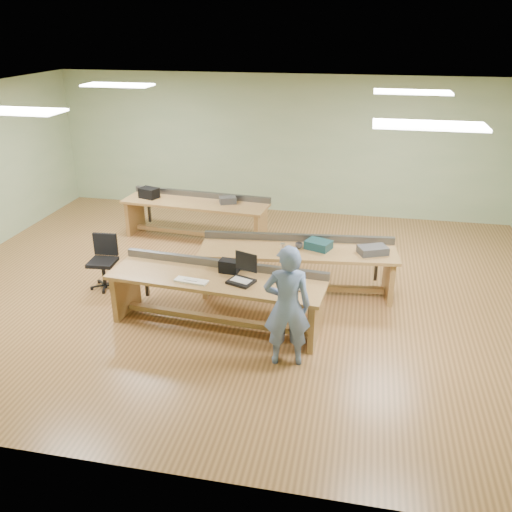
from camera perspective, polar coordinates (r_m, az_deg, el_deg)
name	(u,v)px	position (r m, az deg, el deg)	size (l,w,h in m)	color
floor	(239,287)	(8.88, -1.76, -3.32)	(10.00, 10.00, 0.00)	#9A693A
ceiling	(237,98)	(7.98, -2.03, 16.26)	(10.00, 10.00, 0.00)	silver
wall_back	(280,145)	(12.10, 2.55, 11.58)	(10.00, 0.04, 3.00)	#A2B589
wall_front	(132,338)	(4.84, -12.92, -8.45)	(10.00, 0.04, 3.00)	#A2B589
fluor_panels	(237,100)	(7.98, -2.03, 16.05)	(6.20, 3.50, 0.03)	white
workbench_front	(217,289)	(7.61, -4.14, -3.48)	(3.11, 1.07, 0.86)	#A38544
workbench_mid	(298,260)	(8.53, 4.40, -0.37)	(3.12, 1.14, 0.86)	#A38544
workbench_back	(196,211)	(10.79, -6.33, 4.75)	(2.94, 1.02, 0.86)	#A38544
person	(287,306)	(6.66, 3.29, -5.29)	(0.59, 0.39, 1.61)	#687CAB
laptop_base	(241,282)	(7.33, -1.58, -2.71)	(0.34, 0.27, 0.04)	black
laptop_screen	(246,262)	(7.33, -1.04, -0.60)	(0.34, 0.02, 0.26)	black
keyboard	(191,281)	(7.41, -6.84, -2.63)	(0.46, 0.15, 0.03)	silver
trackball_mouse	(300,287)	(7.17, 4.64, -3.26)	(0.15, 0.17, 0.07)	white
camera_bag	(229,266)	(7.62, -2.85, -1.07)	(0.27, 0.17, 0.18)	black
task_chair	(104,269)	(9.11, -15.67, -1.28)	(0.50, 0.50, 0.87)	black
parts_bin_teal	(318,245)	(8.45, 6.59, 1.18)	(0.38, 0.28, 0.13)	#12363C
parts_bin_grey	(373,250)	(8.41, 12.19, 0.61)	(0.43, 0.27, 0.12)	#363538
mug	(299,246)	(8.44, 4.54, 1.10)	(0.12, 0.12, 0.09)	#363538
drinks_can	(283,247)	(8.31, 2.81, 0.90)	(0.07, 0.07, 0.13)	silver
storage_box_back	(149,193)	(11.07, -11.20, 6.54)	(0.35, 0.25, 0.20)	black
tray_back	(228,200)	(10.56, -2.99, 5.90)	(0.31, 0.23, 0.13)	#363538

